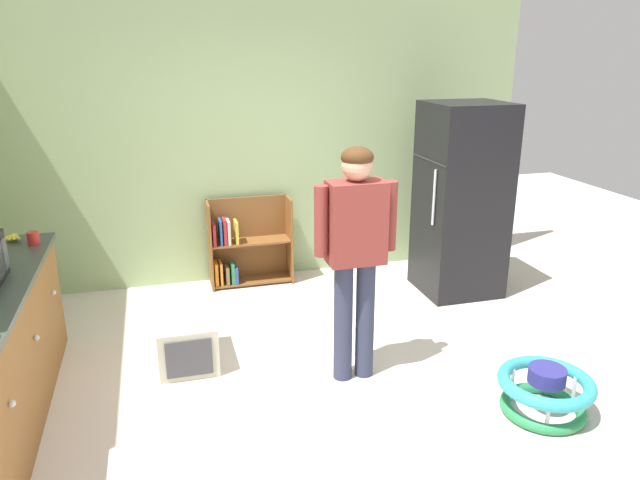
{
  "coord_description": "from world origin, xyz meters",
  "views": [
    {
      "loc": [
        -1.1,
        -3.36,
        2.24
      ],
      "look_at": [
        -0.06,
        0.35,
        0.98
      ],
      "focal_mm": 33.29,
      "sensor_mm": 36.0,
      "label": 1
    }
  ],
  "objects_px": {
    "standing_person": "(356,244)",
    "red_cup": "(33,238)",
    "bookshelf": "(244,247)",
    "baby_walker": "(545,391)",
    "banana_bunch": "(13,237)",
    "refrigerator": "(461,200)",
    "pet_carrier": "(187,341)"
  },
  "relations": [
    {
      "from": "bookshelf",
      "to": "pet_carrier",
      "type": "bearing_deg",
      "value": -114.03
    },
    {
      "from": "pet_carrier",
      "to": "red_cup",
      "type": "bearing_deg",
      "value": 159.93
    },
    {
      "from": "refrigerator",
      "to": "banana_bunch",
      "type": "xyz_separation_m",
      "value": [
        -3.74,
        -0.24,
        0.04
      ]
    },
    {
      "from": "bookshelf",
      "to": "pet_carrier",
      "type": "distance_m",
      "value": 1.61
    },
    {
      "from": "baby_walker",
      "to": "standing_person",
      "type": "bearing_deg",
      "value": 143.62
    },
    {
      "from": "bookshelf",
      "to": "standing_person",
      "type": "height_order",
      "value": "standing_person"
    },
    {
      "from": "bookshelf",
      "to": "banana_bunch",
      "type": "distance_m",
      "value": 2.12
    },
    {
      "from": "baby_walker",
      "to": "banana_bunch",
      "type": "relative_size",
      "value": 3.82
    },
    {
      "from": "standing_person",
      "to": "baby_walker",
      "type": "xyz_separation_m",
      "value": [
        1.03,
        -0.76,
        -0.83
      ]
    },
    {
      "from": "red_cup",
      "to": "banana_bunch",
      "type": "bearing_deg",
      "value": 139.59
    },
    {
      "from": "bookshelf",
      "to": "baby_walker",
      "type": "bearing_deg",
      "value": -61.12
    },
    {
      "from": "banana_bunch",
      "to": "red_cup",
      "type": "bearing_deg",
      "value": -40.41
    },
    {
      "from": "baby_walker",
      "to": "pet_carrier",
      "type": "bearing_deg",
      "value": 149.6
    },
    {
      "from": "bookshelf",
      "to": "pet_carrier",
      "type": "xyz_separation_m",
      "value": [
        -0.65,
        -1.46,
        -0.19
      ]
    },
    {
      "from": "standing_person",
      "to": "banana_bunch",
      "type": "bearing_deg",
      "value": 156.2
    },
    {
      "from": "standing_person",
      "to": "bookshelf",
      "type": "bearing_deg",
      "value": 103.55
    },
    {
      "from": "standing_person",
      "to": "red_cup",
      "type": "height_order",
      "value": "standing_person"
    },
    {
      "from": "refrigerator",
      "to": "pet_carrier",
      "type": "relative_size",
      "value": 3.22
    },
    {
      "from": "refrigerator",
      "to": "baby_walker",
      "type": "xyz_separation_m",
      "value": [
        -0.43,
        -2.0,
        -0.73
      ]
    },
    {
      "from": "standing_person",
      "to": "banana_bunch",
      "type": "relative_size",
      "value": 10.38
    },
    {
      "from": "refrigerator",
      "to": "banana_bunch",
      "type": "relative_size",
      "value": 11.24
    },
    {
      "from": "standing_person",
      "to": "baby_walker",
      "type": "relative_size",
      "value": 2.72
    },
    {
      "from": "standing_person",
      "to": "banana_bunch",
      "type": "xyz_separation_m",
      "value": [
        -2.28,
        1.01,
        -0.06
      ]
    },
    {
      "from": "bookshelf",
      "to": "baby_walker",
      "type": "height_order",
      "value": "bookshelf"
    },
    {
      "from": "refrigerator",
      "to": "pet_carrier",
      "type": "bearing_deg",
      "value": -164.09
    },
    {
      "from": "pet_carrier",
      "to": "red_cup",
      "type": "distance_m",
      "value": 1.31
    },
    {
      "from": "baby_walker",
      "to": "pet_carrier",
      "type": "relative_size",
      "value": 1.09
    },
    {
      "from": "red_cup",
      "to": "standing_person",
      "type": "bearing_deg",
      "value": -22.3
    },
    {
      "from": "refrigerator",
      "to": "pet_carrier",
      "type": "height_order",
      "value": "refrigerator"
    },
    {
      "from": "refrigerator",
      "to": "red_cup",
      "type": "xyz_separation_m",
      "value": [
        -3.58,
        -0.37,
        0.06
      ]
    },
    {
      "from": "banana_bunch",
      "to": "refrigerator",
      "type": "bearing_deg",
      "value": 3.65
    },
    {
      "from": "bookshelf",
      "to": "banana_bunch",
      "type": "bearing_deg",
      "value": -151.93
    }
  ]
}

